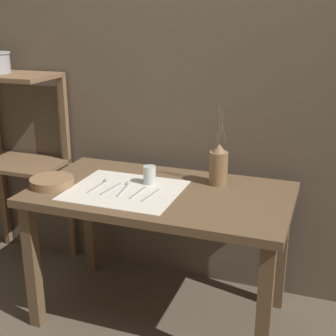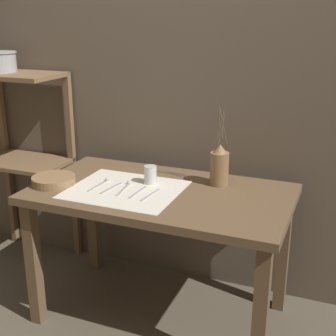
{
  "view_description": "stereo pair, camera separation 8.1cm",
  "coord_description": "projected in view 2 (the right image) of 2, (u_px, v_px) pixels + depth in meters",
  "views": [
    {
      "loc": [
        0.76,
        -1.99,
        1.54
      ],
      "look_at": [
        0.04,
        0.0,
        0.83
      ],
      "focal_mm": 50.0,
      "sensor_mm": 36.0,
      "label": 1
    },
    {
      "loc": [
        0.84,
        -1.96,
        1.54
      ],
      "look_at": [
        0.04,
        0.0,
        0.83
      ],
      "focal_mm": 50.0,
      "sensor_mm": 36.0,
      "label": 2
    }
  ],
  "objects": [
    {
      "name": "wooden_table",
      "position": [
        161.0,
        208.0,
        2.32
      ],
      "size": [
        1.27,
        0.71,
        0.71
      ],
      "color": "brown",
      "rests_on": "ground_plane"
    },
    {
      "name": "fork_outer",
      "position": [
        150.0,
        195.0,
        2.22
      ],
      "size": [
        0.03,
        0.17,
        0.0
      ],
      "color": "#A8A8AD",
      "rests_on": "wooden_table"
    },
    {
      "name": "wooden_bowl",
      "position": [
        54.0,
        180.0,
        2.36
      ],
      "size": [
        0.22,
        0.22,
        0.04
      ],
      "color": "#8E6B47",
      "rests_on": "wooden_table"
    },
    {
      "name": "ground_plane",
      "position": [
        161.0,
        314.0,
        2.51
      ],
      "size": [
        12.0,
        12.0,
        0.0
      ],
      "primitive_type": "plane",
      "color": "brown"
    },
    {
      "name": "wooden_shelf_unit",
      "position": [
        24.0,
        132.0,
        2.86
      ],
      "size": [
        0.56,
        0.34,
        1.2
      ],
      "color": "brown",
      "rests_on": "ground_plane"
    },
    {
      "name": "spoon_outer",
      "position": [
        127.0,
        185.0,
        2.33
      ],
      "size": [
        0.04,
        0.18,
        0.02
      ],
      "color": "#A8A8AD",
      "rests_on": "wooden_table"
    },
    {
      "name": "knife_center",
      "position": [
        138.0,
        192.0,
        2.25
      ],
      "size": [
        0.02,
        0.17,
        0.0
      ],
      "color": "#A8A8AD",
      "rests_on": "wooden_table"
    },
    {
      "name": "stone_wall_back",
      "position": [
        193.0,
        78.0,
        2.54
      ],
      "size": [
        7.0,
        0.06,
        2.4
      ],
      "color": "brown",
      "rests_on": "ground_plane"
    },
    {
      "name": "spoon_inner",
      "position": [
        104.0,
        182.0,
        2.38
      ],
      "size": [
        0.03,
        0.18,
        0.02
      ],
      "color": "#A8A8AD",
      "rests_on": "wooden_table"
    },
    {
      "name": "pitcher_with_flowers",
      "position": [
        219.0,
        166.0,
        2.33
      ],
      "size": [
        0.09,
        0.09,
        0.41
      ],
      "color": "olive",
      "rests_on": "wooden_table"
    },
    {
      "name": "glass_tumbler_near",
      "position": [
        150.0,
        175.0,
        2.36
      ],
      "size": [
        0.06,
        0.06,
        0.09
      ],
      "color": "silver",
      "rests_on": "wooden_table"
    },
    {
      "name": "linen_cloth",
      "position": [
        125.0,
        189.0,
        2.29
      ],
      "size": [
        0.54,
        0.46,
        0.0
      ],
      "color": "silver",
      "rests_on": "wooden_table"
    },
    {
      "name": "fork_inner",
      "position": [
        111.0,
        188.0,
        2.3
      ],
      "size": [
        0.04,
        0.17,
        0.0
      ],
      "color": "#A8A8AD",
      "rests_on": "wooden_table"
    }
  ]
}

